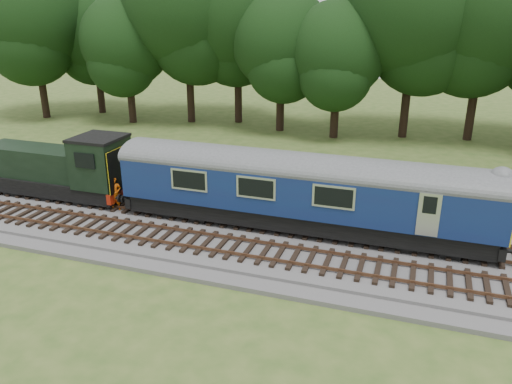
% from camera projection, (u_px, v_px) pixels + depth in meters
% --- Properties ---
extents(ground, '(120.00, 120.00, 0.00)m').
position_uv_depth(ground, '(261.00, 243.00, 23.84)').
color(ground, '#395720').
rests_on(ground, ground).
extents(ballast, '(70.00, 7.00, 0.35)m').
position_uv_depth(ballast, '(261.00, 239.00, 23.78)').
color(ballast, '#4C4C4F').
rests_on(ballast, ground).
extents(track_north, '(67.20, 2.40, 0.21)m').
position_uv_depth(track_north, '(270.00, 223.00, 24.94)').
color(track_north, black).
rests_on(track_north, ballast).
extents(track_south, '(67.20, 2.40, 0.21)m').
position_uv_depth(track_south, '(250.00, 249.00, 22.28)').
color(track_south, black).
rests_on(track_south, ballast).
extents(fence, '(64.00, 0.12, 1.00)m').
position_uv_depth(fence, '(286.00, 209.00, 27.83)').
color(fence, '#6B6054').
rests_on(fence, ground).
extents(tree_line, '(70.00, 8.00, 18.00)m').
position_uv_depth(tree_line, '(340.00, 136.00, 43.34)').
color(tree_line, black).
rests_on(tree_line, ground).
extents(dmu_railcar, '(18.05, 2.86, 3.88)m').
position_uv_depth(dmu_railcar, '(302.00, 186.00, 23.69)').
color(dmu_railcar, black).
rests_on(dmu_railcar, ground).
extents(shunter_loco, '(8.91, 2.60, 3.38)m').
position_uv_depth(shunter_loco, '(61.00, 169.00, 28.13)').
color(shunter_loco, black).
rests_on(shunter_loco, ground).
extents(worker, '(0.80, 0.76, 1.83)m').
position_uv_depth(worker, '(115.00, 194.00, 26.45)').
color(worker, '#E85D0C').
rests_on(worker, ballast).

